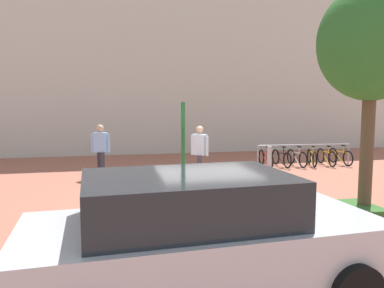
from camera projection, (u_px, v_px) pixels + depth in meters
The scene contains 11 objects.
ground_plane at pixel (206, 194), 9.97m from camera, with size 60.00×60.00×0.00m, color #9E5B47.
building_facade at pixel (159, 49), 18.06m from camera, with size 28.00×1.20×10.00m, color beige.
planter_strip at pixel (222, 218), 7.58m from camera, with size 7.00×1.10×0.16m, color #336028.
tree_sidewalk at pixel (372, 43), 7.95m from camera, with size 2.27×2.27×4.93m.
parking_sign_post at pixel (183, 145), 7.24m from camera, with size 0.10×0.36×2.40m.
bike_at_sign at pixel (176, 205), 7.57m from camera, with size 1.68×0.42×0.86m.
bike_rack_cluster at pixel (304, 157), 14.49m from camera, with size 3.75×1.72×0.83m.
bollard_steel at pixel (269, 159), 13.16m from camera, with size 0.16×0.16×0.90m, color #ADADB2.
person_shirt_blue at pixel (101, 148), 11.96m from camera, with size 0.59×0.40×1.72m.
person_casual_tan at pixel (200, 150), 11.30m from camera, with size 0.45×0.46×1.72m.
car_silver_sedan at pixel (200, 238), 4.54m from camera, with size 4.38×2.19×1.54m.
Camera 1 is at (-2.51, -9.46, 2.37)m, focal length 35.23 mm.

